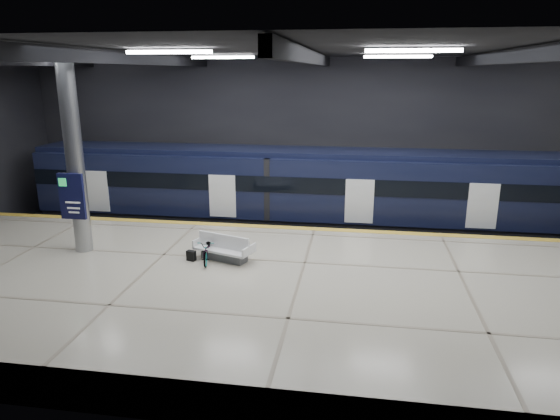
# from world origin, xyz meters

# --- Properties ---
(ground) EXTENTS (30.00, 30.00, 0.00)m
(ground) POSITION_xyz_m (0.00, 0.00, 0.00)
(ground) COLOR black
(ground) RESTS_ON ground
(room_shell) EXTENTS (30.10, 16.10, 8.05)m
(room_shell) POSITION_xyz_m (-0.00, 0.00, 5.72)
(room_shell) COLOR black
(room_shell) RESTS_ON ground
(platform) EXTENTS (30.00, 11.00, 1.10)m
(platform) POSITION_xyz_m (0.00, -2.50, 0.55)
(platform) COLOR #B8B09C
(platform) RESTS_ON ground
(safety_strip) EXTENTS (30.00, 0.40, 0.01)m
(safety_strip) POSITION_xyz_m (0.00, 2.75, 1.11)
(safety_strip) COLOR yellow
(safety_strip) RESTS_ON platform
(rails) EXTENTS (30.00, 1.52, 0.16)m
(rails) POSITION_xyz_m (0.00, 5.50, 0.08)
(rails) COLOR gray
(rails) RESTS_ON ground
(train) EXTENTS (29.40, 2.84, 3.79)m
(train) POSITION_xyz_m (0.57, 5.50, 2.06)
(train) COLOR black
(train) RESTS_ON ground
(bench) EXTENTS (2.22, 1.46, 0.91)m
(bench) POSITION_xyz_m (-2.75, -1.16, 1.42)
(bench) COLOR #595B60
(bench) RESTS_ON platform
(bicycle) EXTENTS (0.78, 1.64, 0.83)m
(bicycle) POSITION_xyz_m (-3.24, -1.41, 1.51)
(bicycle) COLOR #99999E
(bicycle) RESTS_ON platform
(pannier_bag) EXTENTS (0.34, 0.26, 0.35)m
(pannier_bag) POSITION_xyz_m (-3.84, -1.41, 1.28)
(pannier_bag) COLOR black
(pannier_bag) RESTS_ON platform
(info_column) EXTENTS (0.90, 0.78, 6.90)m
(info_column) POSITION_xyz_m (-8.00, -1.03, 4.46)
(info_column) COLOR #9EA0A5
(info_column) RESTS_ON platform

